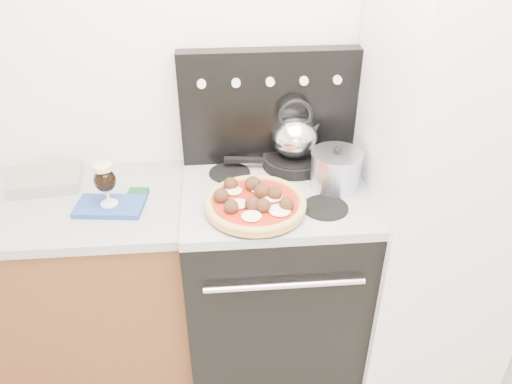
{
  "coord_description": "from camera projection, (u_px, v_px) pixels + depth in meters",
  "views": [
    {
      "loc": [
        -0.15,
        -0.55,
        2.01
      ],
      "look_at": [
        -0.01,
        1.05,
        0.99
      ],
      "focal_mm": 35.0,
      "sensor_mm": 36.0,
      "label": 1
    }
  ],
  "objects": [
    {
      "name": "cooktop",
      "position": [
        275.0,
        194.0,
        2.06
      ],
      "size": [
        0.76,
        0.65,
        0.04
      ],
      "primitive_type": "cube",
      "color": "#ADADB2",
      "rests_on": "stove_body"
    },
    {
      "name": "oven_mitt",
      "position": [
        110.0,
        206.0,
        1.96
      ],
      "size": [
        0.28,
        0.18,
        0.02
      ],
      "primitive_type": "cube",
      "rotation": [
        0.0,
        0.0,
        -0.12
      ],
      "color": "#24438D",
      "rests_on": "countertop"
    },
    {
      "name": "pizza",
      "position": [
        256.0,
        202.0,
        1.91
      ],
      "size": [
        0.44,
        0.44,
        0.06
      ],
      "primitive_type": null,
      "rotation": [
        0.0,
        0.0,
        -0.14
      ],
      "color": "#EFB562",
      "rests_on": "pizza_pan"
    },
    {
      "name": "fridge",
      "position": [
        443.0,
        179.0,
        2.07
      ],
      "size": [
        0.64,
        0.68,
        1.9
      ],
      "primitive_type": "cube",
      "color": "silver",
      "rests_on": "ground"
    },
    {
      "name": "skillet",
      "position": [
        294.0,
        161.0,
        2.21
      ],
      "size": [
        0.31,
        0.31,
        0.05
      ],
      "primitive_type": "cylinder",
      "rotation": [
        0.0,
        0.0,
        -0.13
      ],
      "color": "black",
      "rests_on": "cooktop"
    },
    {
      "name": "beer_glass",
      "position": [
        106.0,
        184.0,
        1.91
      ],
      "size": [
        0.09,
        0.09,
        0.18
      ],
      "primitive_type": null,
      "rotation": [
        0.0,
        0.0,
        0.09
      ],
      "color": "black",
      "rests_on": "oven_mitt"
    },
    {
      "name": "backguard",
      "position": [
        268.0,
        107.0,
        2.15
      ],
      "size": [
        0.76,
        0.08,
        0.5
      ],
      "primitive_type": "cube",
      "color": "black",
      "rests_on": "cooktop"
    },
    {
      "name": "base_cabinet",
      "position": [
        30.0,
        290.0,
        2.26
      ],
      "size": [
        1.45,
        0.6,
        0.86
      ],
      "primitive_type": "cube",
      "color": "brown",
      "rests_on": "ground"
    },
    {
      "name": "stock_pot",
      "position": [
        336.0,
        171.0,
        2.04
      ],
      "size": [
        0.25,
        0.25,
        0.15
      ],
      "primitive_type": "cylinder",
      "rotation": [
        0.0,
        0.0,
        0.28
      ],
      "color": "silver",
      "rests_on": "cooktop"
    },
    {
      "name": "stove_body",
      "position": [
        273.0,
        277.0,
        2.31
      ],
      "size": [
        0.76,
        0.65,
        0.88
      ],
      "primitive_type": "cube",
      "color": "black",
      "rests_on": "ground"
    },
    {
      "name": "pizza_pan",
      "position": [
        256.0,
        209.0,
        1.92
      ],
      "size": [
        0.42,
        0.42,
        0.01
      ],
      "primitive_type": "cylinder",
      "rotation": [
        0.0,
        0.0,
        -0.15
      ],
      "color": "black",
      "rests_on": "cooktop"
    },
    {
      "name": "foil_sheet",
      "position": [
        48.0,
        180.0,
        2.11
      ],
      "size": [
        0.29,
        0.23,
        0.05
      ],
      "primitive_type": "cube",
      "rotation": [
        0.0,
        0.0,
        0.1
      ],
      "color": "silver",
      "rests_on": "countertop"
    },
    {
      "name": "tea_kettle",
      "position": [
        295.0,
        133.0,
        2.14
      ],
      "size": [
        0.23,
        0.23,
        0.22
      ],
      "primitive_type": null,
      "rotation": [
        0.0,
        0.0,
        -0.14
      ],
      "color": "silver",
      "rests_on": "skillet"
    },
    {
      "name": "countertop",
      "position": [
        3.0,
        207.0,
        2.01
      ],
      "size": [
        1.48,
        0.63,
        0.04
      ],
      "primitive_type": "cube",
      "color": "#A1A1A2",
      "rests_on": "base_cabinet"
    },
    {
      "name": "room_shell",
      "position": [
        288.0,
        274.0,
        1.13
      ],
      "size": [
        3.52,
        3.01,
        2.52
      ],
      "color": "beige",
      "rests_on": "ground"
    }
  ]
}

